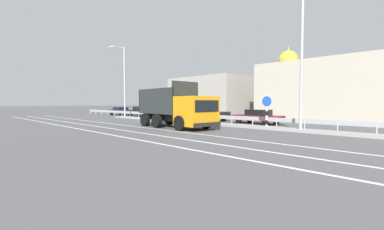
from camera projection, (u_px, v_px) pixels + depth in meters
ground_plane at (185, 126)px, 21.36m from camera, size 320.00×320.00×0.00m
lane_strip_0 at (156, 129)px, 18.60m from camera, size 54.94×0.16×0.01m
lane_strip_1 at (131, 131)px, 17.10m from camera, size 54.94×0.16×0.01m
lane_strip_2 at (105, 134)px, 15.82m from camera, size 54.94×0.16×0.01m
median_island at (204, 123)px, 23.01m from camera, size 30.22×1.10×0.18m
median_guardrail at (214, 117)px, 23.92m from camera, size 54.94×0.09×0.78m
dump_truck at (182, 112)px, 19.12m from camera, size 7.35×3.17×3.47m
median_road_sign at (267, 111)px, 18.58m from camera, size 0.82×0.16×2.42m
street_lamp_0 at (124, 79)px, 31.99m from camera, size 0.70×1.87×8.85m
street_lamp_1 at (301, 53)px, 16.49m from camera, size 0.70×2.09×9.24m
parked_car_0 at (121, 111)px, 39.58m from camera, size 4.56×1.99×1.26m
parked_car_1 at (141, 111)px, 35.57m from camera, size 4.82×2.05×1.40m
parked_car_2 at (172, 113)px, 31.36m from camera, size 4.36×1.93×1.35m
parked_car_3 at (208, 114)px, 27.44m from camera, size 4.61×2.05×1.46m
parked_car_4 at (257, 116)px, 23.32m from camera, size 4.77×2.12×1.30m
background_building_0 at (219, 96)px, 44.61m from camera, size 12.80×12.72×6.07m
background_building_1 at (326, 91)px, 32.15m from camera, size 14.30×10.22×6.89m
church_tower at (288, 83)px, 43.73m from camera, size 3.60×3.60×11.65m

